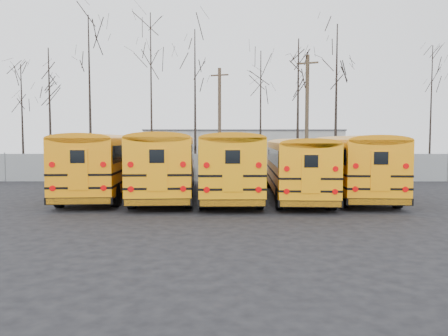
{
  "coord_description": "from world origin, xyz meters",
  "views": [
    {
      "loc": [
        -0.07,
        -19.41,
        3.04
      ],
      "look_at": [
        -0.13,
        2.44,
        1.6
      ],
      "focal_mm": 35.0,
      "sensor_mm": 36.0,
      "label": 1
    }
  ],
  "objects_px": {
    "utility_pole_right": "(307,115)",
    "bus_d": "(296,163)",
    "bus_a": "(105,159)",
    "bus_c": "(229,160)",
    "bus_e": "(351,161)",
    "utility_pole_left": "(220,120)",
    "bus_b": "(166,159)"
  },
  "relations": [
    {
      "from": "bus_c",
      "to": "bus_e",
      "type": "distance_m",
      "value": 6.43
    },
    {
      "from": "bus_d",
      "to": "utility_pole_right",
      "type": "height_order",
      "value": "utility_pole_right"
    },
    {
      "from": "bus_e",
      "to": "utility_pole_right",
      "type": "distance_m",
      "value": 12.66
    },
    {
      "from": "bus_b",
      "to": "bus_d",
      "type": "distance_m",
      "value": 6.77
    },
    {
      "from": "bus_e",
      "to": "utility_pole_left",
      "type": "bearing_deg",
      "value": 117.32
    },
    {
      "from": "bus_b",
      "to": "bus_c",
      "type": "height_order",
      "value": "bus_b"
    },
    {
      "from": "bus_a",
      "to": "utility_pole_right",
      "type": "relative_size",
      "value": 1.25
    },
    {
      "from": "bus_b",
      "to": "utility_pole_right",
      "type": "height_order",
      "value": "utility_pole_right"
    },
    {
      "from": "bus_e",
      "to": "utility_pole_right",
      "type": "xyz_separation_m",
      "value": [
        -0.04,
        12.28,
        3.09
      ]
    },
    {
      "from": "utility_pole_right",
      "to": "bus_c",
      "type": "bearing_deg",
      "value": -92.36
    },
    {
      "from": "bus_e",
      "to": "utility_pole_left",
      "type": "height_order",
      "value": "utility_pole_left"
    },
    {
      "from": "utility_pole_left",
      "to": "bus_d",
      "type": "bearing_deg",
      "value": -55.43
    },
    {
      "from": "bus_b",
      "to": "bus_c",
      "type": "xyz_separation_m",
      "value": [
        3.28,
        -0.22,
        -0.02
      ]
    },
    {
      "from": "bus_a",
      "to": "utility_pole_left",
      "type": "bearing_deg",
      "value": 64.98
    },
    {
      "from": "utility_pole_right",
      "to": "bus_d",
      "type": "bearing_deg",
      "value": -78.14
    },
    {
      "from": "bus_d",
      "to": "bus_b",
      "type": "bearing_deg",
      "value": 177.67
    },
    {
      "from": "bus_e",
      "to": "bus_b",
      "type": "bearing_deg",
      "value": -176.63
    },
    {
      "from": "bus_a",
      "to": "bus_d",
      "type": "bearing_deg",
      "value": -9.17
    },
    {
      "from": "bus_b",
      "to": "bus_e",
      "type": "distance_m",
      "value": 9.7
    },
    {
      "from": "bus_c",
      "to": "bus_e",
      "type": "relative_size",
      "value": 1.03
    },
    {
      "from": "utility_pole_left",
      "to": "bus_e",
      "type": "bearing_deg",
      "value": -45.3
    },
    {
      "from": "bus_a",
      "to": "bus_d",
      "type": "height_order",
      "value": "bus_a"
    },
    {
      "from": "bus_b",
      "to": "bus_e",
      "type": "bearing_deg",
      "value": -3.35
    },
    {
      "from": "bus_c",
      "to": "utility_pole_left",
      "type": "bearing_deg",
      "value": 91.18
    },
    {
      "from": "bus_a",
      "to": "utility_pole_left",
      "type": "relative_size",
      "value": 1.31
    },
    {
      "from": "bus_a",
      "to": "bus_b",
      "type": "xyz_separation_m",
      "value": [
        3.33,
        -0.33,
        0.03
      ]
    },
    {
      "from": "bus_a",
      "to": "bus_e",
      "type": "relative_size",
      "value": 1.03
    },
    {
      "from": "bus_a",
      "to": "bus_b",
      "type": "bearing_deg",
      "value": -9.59
    },
    {
      "from": "bus_b",
      "to": "bus_e",
      "type": "xyz_separation_m",
      "value": [
        9.7,
        0.07,
        -0.08
      ]
    },
    {
      "from": "bus_b",
      "to": "bus_c",
      "type": "distance_m",
      "value": 3.29
    },
    {
      "from": "utility_pole_left",
      "to": "bus_b",
      "type": "bearing_deg",
      "value": -79.04
    },
    {
      "from": "bus_b",
      "to": "utility_pole_left",
      "type": "relative_size",
      "value": 1.33
    }
  ]
}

